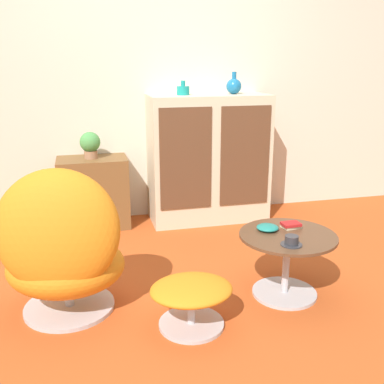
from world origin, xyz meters
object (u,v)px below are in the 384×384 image
teacup (292,241)px  bowl (268,228)px  egg_chair (62,250)px  book_stack (291,225)px  potted_plant (90,144)px  tv_console (94,193)px  vase_inner_left (234,86)px  ottoman (191,295)px  vase_leftmost (183,90)px  sideboard (208,158)px  coffee_table (287,256)px

teacup → bowl: bearing=99.2°
egg_chair → book_stack: bearing=0.3°
egg_chair → potted_plant: egg_chair is taller
tv_console → vase_inner_left: bearing=-1.9°
ottoman → vase_leftmost: vase_leftmost is taller
vase_leftmost → egg_chair: bearing=-126.0°
egg_chair → vase_leftmost: bearing=54.0°
tv_console → vase_leftmost: (0.80, -0.04, 0.87)m
ottoman → teacup: teacup is taller
potted_plant → tv_console: bearing=-7.8°
bowl → potted_plant: bearing=125.2°
tv_console → teacup: (1.05, -1.69, 0.12)m
sideboard → book_stack: (0.15, -1.39, -0.14)m
potted_plant → teacup: potted_plant is taller
teacup → book_stack: (0.12, 0.25, -0.01)m
coffee_table → vase_inner_left: (0.15, 1.50, 0.94)m
vase_leftmost → teacup: 1.83m
vase_leftmost → vase_inner_left: vase_inner_left is taller
book_stack → potted_plant: bearing=129.3°
egg_chair → coffee_table: egg_chair is taller
vase_leftmost → ottoman: bearing=-101.5°
book_stack → vase_inner_left: bearing=86.7°
tv_console → sideboard: bearing=-2.6°
teacup → tv_console: bearing=121.9°
vase_leftmost → bowl: bearing=-81.3°
bowl → teacup: bearing=-80.8°
potted_plant → coffee_table: bearing=-54.1°
egg_chair → vase_leftmost: (1.02, 1.40, 0.77)m
sideboard → ottoman: bearing=-108.8°
sideboard → egg_chair: sideboard is taller
tv_console → vase_leftmost: bearing=-3.0°
book_stack → bowl: (-0.16, -0.00, 0.00)m
ottoman → vase_inner_left: (0.80, 1.69, 1.01)m
egg_chair → bowl: 1.23m
vase_inner_left → vase_leftmost: bearing=180.0°
egg_chair → coffee_table: 1.34m
vase_leftmost → potted_plant: bearing=177.0°
vase_leftmost → potted_plant: size_ratio=0.53×
coffee_table → vase_inner_left: size_ratio=3.11×
vase_leftmost → vase_inner_left: (0.46, -0.00, 0.03)m
tv_console → egg_chair: 1.47m
potted_plant → teacup: 2.02m
book_stack → bowl: size_ratio=0.93×
vase_leftmost → bowl: size_ratio=0.88×
vase_leftmost → teacup: vase_leftmost is taller
potted_plant → bowl: bearing=-54.8°
potted_plant → vase_leftmost: bearing=-3.0°
vase_inner_left → teacup: (-0.20, -1.65, -0.78)m
vase_leftmost → bowl: 1.60m
coffee_table → tv_console: bearing=125.8°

